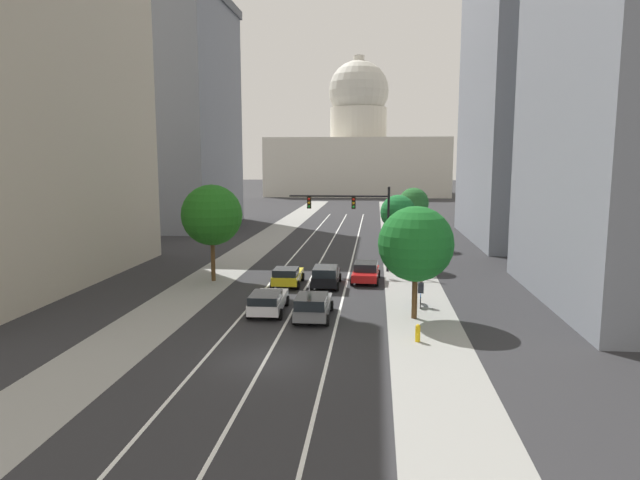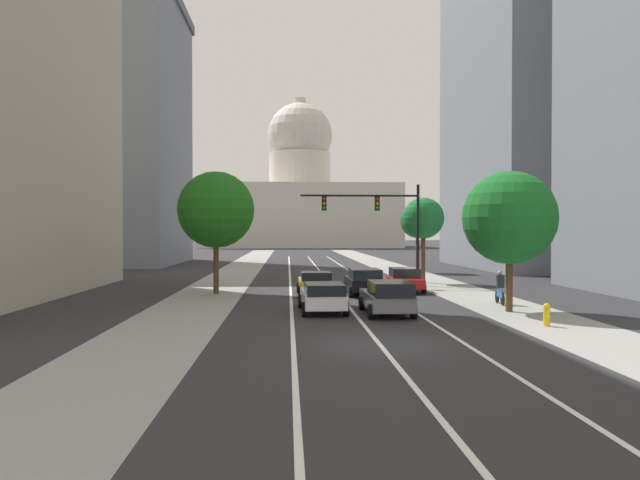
% 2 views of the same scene
% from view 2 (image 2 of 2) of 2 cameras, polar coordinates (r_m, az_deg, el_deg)
% --- Properties ---
extents(ground_plane, '(400.00, 400.00, 0.00)m').
position_cam_2_polar(ground_plane, '(59.66, -0.21, -2.76)').
color(ground_plane, '#2B2B2D').
extents(sidewalk_left, '(4.09, 130.00, 0.01)m').
position_cam_2_polar(sidewalk_left, '(54.79, -8.02, -3.08)').
color(sidewalk_left, gray).
rests_on(sidewalk_left, ground).
extents(sidewalk_right, '(4.09, 130.00, 0.01)m').
position_cam_2_polar(sidewalk_right, '(55.63, 8.01, -3.02)').
color(sidewalk_right, gray).
rests_on(sidewalk_right, ground).
extents(lane_stripe_left, '(0.16, 90.00, 0.01)m').
position_cam_2_polar(lane_stripe_left, '(44.62, -2.87, -3.95)').
color(lane_stripe_left, white).
rests_on(lane_stripe_left, ground).
extents(lane_stripe_center, '(0.16, 90.00, 0.01)m').
position_cam_2_polar(lane_stripe_center, '(44.72, 0.77, -3.94)').
color(lane_stripe_center, white).
rests_on(lane_stripe_center, ground).
extents(lane_stripe_right, '(0.16, 90.00, 0.01)m').
position_cam_2_polar(lane_stripe_right, '(45.00, 4.37, -3.91)').
color(lane_stripe_right, white).
rests_on(lane_stripe_right, ground).
extents(office_tower_far_left, '(20.36, 21.23, 31.05)m').
position_cam_2_polar(office_tower_far_left, '(74.75, -20.94, 9.87)').
color(office_tower_far_left, gray).
rests_on(office_tower_far_left, ground).
extents(office_tower_far_right, '(17.06, 24.26, 39.68)m').
position_cam_2_polar(office_tower_far_right, '(68.42, 20.89, 14.42)').
color(office_tower_far_right, gray).
rests_on(office_tower_far_right, ground).
extents(capitol_building, '(46.26, 26.57, 36.05)m').
position_cam_2_polar(capitol_building, '(145.42, -1.92, 3.84)').
color(capitol_building, beige).
rests_on(capitol_building, ground).
extents(car_yellow, '(2.09, 4.10, 1.42)m').
position_cam_2_polar(car_yellow, '(34.87, -0.47, -4.08)').
color(car_yellow, yellow).
rests_on(car_yellow, ground).
extents(car_gray, '(2.06, 4.60, 1.55)m').
position_cam_2_polar(car_gray, '(26.79, 6.45, -5.41)').
color(car_gray, slate).
rests_on(car_gray, ground).
extents(car_black, '(2.03, 4.51, 1.58)m').
position_cam_2_polar(car_black, '(35.03, 4.17, -3.92)').
color(car_black, black).
rests_on(car_black, ground).
extents(car_white, '(2.16, 4.62, 1.41)m').
position_cam_2_polar(car_white, '(27.45, 0.26, -5.38)').
color(car_white, silver).
rests_on(car_white, ground).
extents(car_red, '(2.21, 4.44, 1.45)m').
position_cam_2_polar(car_red, '(37.51, 8.07, -3.71)').
color(car_red, red).
rests_on(car_red, ground).
extents(traffic_signal_mast, '(8.20, 0.39, 6.95)m').
position_cam_2_polar(traffic_signal_mast, '(41.18, 5.88, 2.38)').
color(traffic_signal_mast, black).
rests_on(traffic_signal_mast, ground).
extents(fire_hydrant, '(0.26, 0.35, 0.91)m').
position_cam_2_polar(fire_hydrant, '(25.15, 20.80, -6.66)').
color(fire_hydrant, yellow).
rests_on(fire_hydrant, ground).
extents(cyclist, '(0.38, 1.70, 1.72)m').
position_cam_2_polar(cyclist, '(31.85, 16.78, -4.38)').
color(cyclist, black).
rests_on(cyclist, ground).
extents(street_tree_near_right, '(3.15, 3.15, 6.27)m').
position_cam_2_polar(street_tree_near_right, '(55.09, 9.29, 1.78)').
color(street_tree_near_right, '#51381E').
rests_on(street_tree_near_right, ground).
extents(street_tree_mid_right, '(4.31, 4.31, 6.51)m').
position_cam_2_polar(street_tree_mid_right, '(28.92, 17.61, 2.03)').
color(street_tree_mid_right, '#51381E').
rests_on(street_tree_mid_right, ground).
extents(street_tree_near_left, '(4.55, 4.55, 7.29)m').
position_cam_2_polar(street_tree_near_left, '(36.06, -9.89, 2.85)').
color(street_tree_near_left, '#51381E').
rests_on(street_tree_near_left, ground).
extents(street_tree_far_right, '(2.99, 2.99, 6.19)m').
position_cam_2_polar(street_tree_far_right, '(43.90, 9.82, 2.03)').
color(street_tree_far_right, '#51381E').
rests_on(street_tree_far_right, ground).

